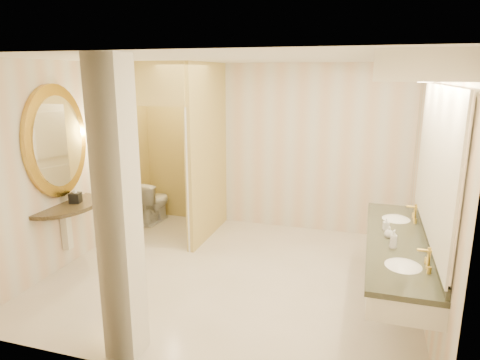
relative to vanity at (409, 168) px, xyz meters
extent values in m
plane|color=beige|center=(-1.98, 0.40, -1.63)|extent=(4.50, 4.50, 0.00)
plane|color=silver|center=(-1.98, 0.40, 1.07)|extent=(4.50, 4.50, 0.00)
cube|color=beige|center=(-1.98, 2.40, -0.28)|extent=(4.50, 0.02, 2.70)
cube|color=beige|center=(-1.98, -1.60, -0.28)|extent=(4.50, 0.02, 2.70)
cube|color=beige|center=(-4.23, 0.40, -0.28)|extent=(0.02, 4.00, 2.70)
cube|color=beige|center=(0.27, 0.40, -0.28)|extent=(0.02, 4.00, 2.70)
cube|color=#D3C16E|center=(-2.78, 1.65, -0.28)|extent=(0.10, 1.50, 2.70)
cube|color=#D3C16E|center=(-3.90, 0.90, -0.28)|extent=(0.65, 0.10, 2.70)
cube|color=#D3C16E|center=(-3.18, 0.90, 0.77)|extent=(0.80, 0.10, 0.60)
cube|color=silver|center=(-2.92, 1.27, -0.58)|extent=(0.33, 0.77, 2.10)
cylinder|color=gold|center=(-3.90, 0.83, -0.08)|extent=(0.03, 0.03, 0.30)
cone|color=silver|center=(-3.90, 0.83, 0.12)|extent=(0.14, 0.14, 0.14)
cube|color=silver|center=(-0.03, 0.00, -0.90)|extent=(0.60, 2.43, 0.24)
cube|color=black|center=(-0.03, 0.00, -0.78)|extent=(0.64, 2.47, 0.05)
cube|color=black|center=(0.25, 0.00, -0.71)|extent=(0.03, 2.43, 0.10)
ellipsoid|color=white|center=(-0.03, -0.66, -0.80)|extent=(0.40, 0.44, 0.15)
cylinder|color=gold|center=(0.17, -0.66, -0.67)|extent=(0.03, 0.03, 0.22)
ellipsoid|color=white|center=(-0.03, 0.66, -0.80)|extent=(0.40, 0.44, 0.15)
cylinder|color=gold|center=(0.17, 0.66, -0.67)|extent=(0.03, 0.03, 0.22)
cube|color=white|center=(0.25, 0.00, 0.07)|extent=(0.03, 2.43, 1.40)
cube|color=silver|center=(-0.03, 0.00, 0.96)|extent=(0.75, 2.63, 0.22)
cylinder|color=black|center=(-4.21, 0.02, -0.78)|extent=(1.10, 1.10, 0.05)
cube|color=silver|center=(-4.17, 0.02, -1.08)|extent=(0.10, 0.10, 0.60)
cylinder|color=gold|center=(-4.19, 0.02, 0.07)|extent=(0.07, 1.10, 1.10)
cylinder|color=white|center=(-4.15, 0.02, 0.07)|extent=(0.02, 0.88, 0.88)
cube|color=silver|center=(-2.43, -1.37, -0.28)|extent=(0.30, 0.30, 2.70)
cube|color=black|center=(-4.05, 0.11, -0.69)|extent=(0.16, 0.16, 0.14)
imported|color=white|center=(-3.93, 1.96, -1.26)|extent=(0.46, 0.75, 0.73)
imported|color=beige|center=(-0.16, 0.25, -0.69)|extent=(0.07, 0.08, 0.13)
imported|color=silver|center=(-0.13, 0.01, -0.69)|extent=(0.11, 0.11, 0.12)
imported|color=#C6B28C|center=(-0.10, -0.27, -0.66)|extent=(0.09, 0.09, 0.19)
camera|label=1|loc=(-0.40, -4.43, 0.90)|focal=32.00mm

